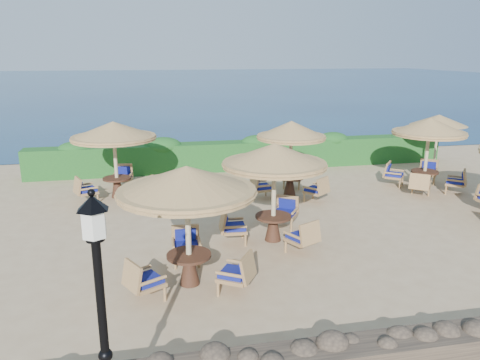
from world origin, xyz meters
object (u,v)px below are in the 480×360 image
cafe_set_5 (428,142)px  cafe_set_1 (274,172)px  cafe_set_3 (114,143)px  cafe_set_0 (187,199)px  lamp_post (103,331)px  extra_parasol (439,120)px  cafe_set_4 (291,146)px

cafe_set_5 → cafe_set_1: bearing=-152.0°
cafe_set_1 → cafe_set_3: bearing=131.4°
cafe_set_0 → cafe_set_1: bearing=39.7°
cafe_set_0 → cafe_set_3: 7.12m
cafe_set_0 → cafe_set_3: size_ratio=1.02×
cafe_set_1 → cafe_set_5: bearing=28.0°
lamp_post → cafe_set_5: size_ratio=1.25×
extra_parasol → cafe_set_1: size_ratio=0.86×
cafe_set_0 → cafe_set_4: size_ratio=1.07×
cafe_set_0 → cafe_set_5: size_ratio=1.11×
lamp_post → extra_parasol: size_ratio=1.38×
cafe_set_5 → extra_parasol: bearing=50.4°
extra_parasol → cafe_set_4: size_ratio=0.87×
cafe_set_1 → cafe_set_0: bearing=-140.3°
cafe_set_4 → extra_parasol: bearing=17.5°
cafe_set_3 → cafe_set_5: (11.00, -1.28, -0.16)m
lamp_post → extra_parasol: 17.41m
cafe_set_0 → cafe_set_1: same height
lamp_post → cafe_set_5: (10.58, 9.55, 0.22)m
cafe_set_1 → cafe_set_3: size_ratio=0.97×
cafe_set_0 → cafe_set_4: same height
extra_parasol → cafe_set_0: bearing=-144.3°
cafe_set_0 → lamp_post: bearing=-109.7°
extra_parasol → cafe_set_0: cafe_set_0 is taller
cafe_set_0 → cafe_set_5: same height
extra_parasol → cafe_set_0: size_ratio=0.82×
cafe_set_3 → extra_parasol: bearing=5.1°
lamp_post → cafe_set_4: 11.21m
cafe_set_4 → cafe_set_0: bearing=-125.1°
extra_parasol → cafe_set_4: (-7.10, -2.24, -0.37)m
extra_parasol → cafe_set_3: size_ratio=0.84×
cafe_set_0 → cafe_set_1: (2.44, 2.02, -0.04)m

